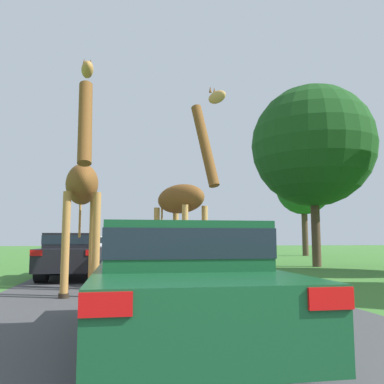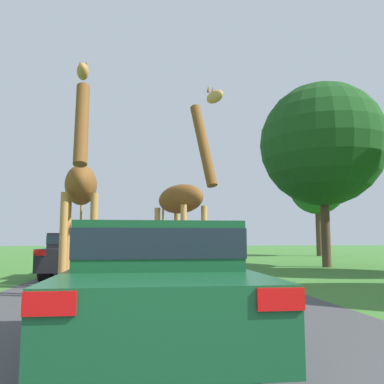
% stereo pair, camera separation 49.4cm
% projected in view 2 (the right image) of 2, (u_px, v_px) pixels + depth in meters
% --- Properties ---
extents(road, '(6.85, 120.00, 0.00)m').
position_uv_depth(road, '(143.00, 256.00, 30.21)').
color(road, '#424244').
rests_on(road, ground).
extents(giraffe_near_road, '(1.70, 2.53, 4.94)m').
position_uv_depth(giraffe_near_road, '(183.00, 198.00, 10.54)').
color(giraffe_near_road, tan).
rests_on(giraffe_near_road, ground).
extents(giraffe_companion, '(1.01, 2.87, 4.99)m').
position_uv_depth(giraffe_companion, '(81.00, 187.00, 9.50)').
color(giraffe_companion, '#B77F3D').
rests_on(giraffe_companion, ground).
extents(car_lead_maroon, '(1.89, 4.40, 1.40)m').
position_uv_depth(car_lead_maroon, '(156.00, 279.00, 4.87)').
color(car_lead_maroon, '#144C28').
rests_on(car_lead_maroon, ground).
extents(car_queue_right, '(1.82, 4.74, 1.52)m').
position_uv_depth(car_queue_right, '(159.00, 246.00, 25.00)').
color(car_queue_right, navy).
rests_on(car_queue_right, ground).
extents(car_queue_left, '(1.70, 3.96, 1.40)m').
position_uv_depth(car_queue_left, '(193.00, 251.00, 17.03)').
color(car_queue_left, gray).
rests_on(car_queue_left, ground).
extents(car_far_ahead, '(1.77, 4.07, 1.41)m').
position_uv_depth(car_far_ahead, '(78.00, 254.00, 13.11)').
color(car_far_ahead, black).
rests_on(car_far_ahead, ground).
extents(car_verge_right, '(1.71, 4.00, 1.38)m').
position_uv_depth(car_verge_right, '(114.00, 249.00, 20.24)').
color(car_verge_right, silver).
rests_on(car_verge_right, ground).
extents(tree_right_cluster, '(4.22, 4.22, 7.34)m').
position_uv_depth(tree_right_cluster, '(317.00, 187.00, 30.75)').
color(tree_right_cluster, '#4C3828').
rests_on(tree_right_cluster, ground).
extents(tree_far_right, '(5.65, 5.65, 8.38)m').
position_uv_depth(tree_far_right, '(322.00, 145.00, 18.59)').
color(tree_far_right, '#4C3828').
rests_on(tree_far_right, ground).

